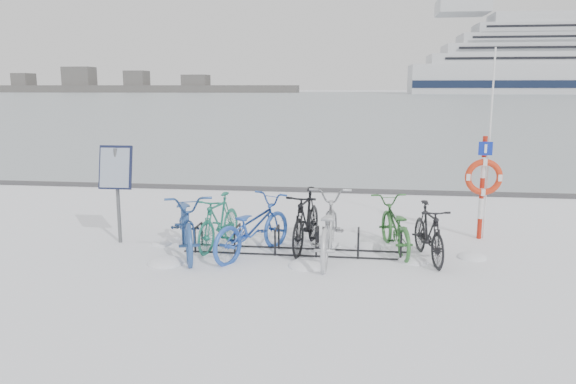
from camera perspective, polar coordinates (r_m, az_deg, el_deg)
The scene contains 15 objects.
ground at distance 10.04m, azimuth 0.92°, elevation -6.19°, with size 900.00×900.00×0.00m, color white.
ice_sheet at distance 164.57m, azimuth 7.29°, elevation 9.58°, with size 400.00×298.00×0.02m, color #9DA9B1.
quay_edge at distance 15.75m, azimuth 3.41°, elevation 0.18°, with size 400.00×0.25×0.10m, color #3F3F42.
bike_rack at distance 9.99m, azimuth 0.92°, elevation -5.20°, with size 4.00×0.48×0.46m.
info_board at distance 10.87m, azimuth -17.08°, elevation 1.83°, with size 0.62×0.24×1.84m.
lifebuoy_station at distance 11.27m, azimuth 19.26°, elevation 1.43°, with size 0.70×0.22×3.62m.
shoreline at distance 296.34m, azimuth -17.25°, elevation 10.18°, with size 180.00×12.00×9.50m.
bike_0 at distance 10.05m, azimuth -10.23°, elevation -2.90°, with size 0.78×2.23×1.17m, color #2A4F90.
bike_1 at distance 10.39m, azimuth -7.04°, elevation -2.81°, with size 0.47×1.68×1.01m, color #1C6F59.
bike_2 at distance 9.83m, azimuth -3.65°, elevation -3.34°, with size 0.71×2.05×1.07m, color #2852B3.
bike_3 at distance 10.20m, azimuth 1.84°, elevation -2.66°, with size 0.53×1.87×1.12m, color black.
bike_4 at distance 9.64m, azimuth 4.02°, elevation -3.38°, with size 0.77×2.20×1.15m, color #B0B3B8.
bike_5 at distance 10.22m, azimuth 10.77°, elevation -3.21°, with size 0.66×1.88×0.99m, color #2F6A2E.
bike_6 at distance 9.86m, azimuth 14.11°, elevation -3.81°, with size 0.47×1.67×1.00m, color black.
snow_drifts at distance 9.81m, azimuth 1.82°, elevation -6.59°, with size 6.06×1.98×0.22m.
Camera 1 is at (1.11, -9.54, 2.91)m, focal length 35.00 mm.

